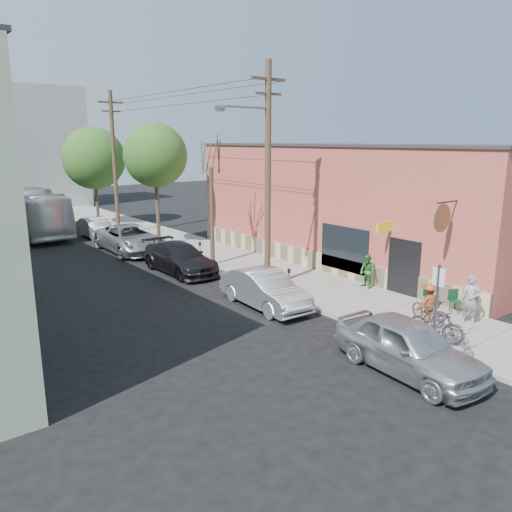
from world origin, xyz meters
TOP-DOWN VIEW (x-y plane):
  - ground at (0.00, 0.00)m, footprint 120.00×120.00m
  - sidewalk at (4.25, 11.00)m, footprint 4.50×58.00m
  - cafe_building at (8.99, 4.99)m, footprint 6.60×20.20m
  - sign_post at (2.35, -5.21)m, footprint 0.07×0.45m
  - parking_meter_near at (2.25, 1.84)m, footprint 0.14×0.14m
  - parking_meter_far at (2.25, 9.13)m, footprint 0.14×0.14m
  - utility_pole_near at (2.39, 3.56)m, footprint 3.57×0.28m
  - utility_pole_far at (2.45, 20.74)m, footprint 1.80×0.28m
  - tree_bare at (2.80, 8.73)m, footprint 0.24×0.24m
  - tree_leafy_mid at (2.80, 15.07)m, footprint 3.96×3.96m
  - tree_leafy_far at (2.80, 25.62)m, footprint 4.86×4.86m
  - patio_chair_a at (5.95, -2.78)m, footprint 0.60×0.60m
  - patio_chair_b at (6.20, -3.76)m, footprint 0.65×0.65m
  - patron_grey at (5.32, -4.77)m, footprint 0.65×0.79m
  - patron_green at (5.90, 0.54)m, footprint 0.68×0.83m
  - cyclist at (4.22, -3.77)m, footprint 1.13×0.87m
  - cyclist_bike at (4.22, -3.77)m, footprint 1.13×1.89m
  - parked_bike_a at (2.90, -4.93)m, footprint 0.85×2.00m
  - parked_bike_b at (2.88, -5.78)m, footprint 1.40×1.78m
  - car_0 at (0.36, -5.62)m, footprint 2.40×5.05m
  - car_1 at (0.80, 1.72)m, footprint 1.88×4.76m
  - car_2 at (0.80, 8.80)m, footprint 2.19×5.31m
  - car_3 at (0.80, 14.98)m, footprint 2.97×6.15m
  - car_4 at (0.80, 20.70)m, footprint 1.55×4.37m
  - bus at (-2.82, 25.64)m, footprint 3.71×12.42m

SIDE VIEW (x-z plane):
  - ground at x=0.00m, z-range 0.00..0.00m
  - sidewalk at x=4.25m, z-range 0.00..0.15m
  - patio_chair_a at x=5.95m, z-range 0.15..1.03m
  - patio_chair_b at x=6.20m, z-range 0.15..1.03m
  - parked_bike_b at x=2.88m, z-range 0.15..1.05m
  - cyclist_bike at x=4.22m, z-range 0.15..1.09m
  - car_4 at x=0.80m, z-range 0.00..1.44m
  - parked_bike_a at x=2.90m, z-range 0.15..1.31m
  - car_2 at x=0.80m, z-range 0.00..1.54m
  - car_1 at x=0.80m, z-range 0.00..1.54m
  - car_0 at x=0.36m, z-range 0.00..1.67m
  - car_3 at x=0.80m, z-range 0.00..1.69m
  - cyclist at x=4.22m, z-range 0.15..1.69m
  - patron_green at x=5.90m, z-range 0.15..1.72m
  - parking_meter_near at x=2.25m, z-range 0.36..1.60m
  - parking_meter_far at x=2.25m, z-range 0.36..1.60m
  - patron_grey at x=5.32m, z-range 0.15..2.01m
  - bus at x=-2.82m, z-range 0.00..3.41m
  - sign_post at x=2.35m, z-range 0.43..3.23m
  - tree_bare at x=2.80m, z-range 0.15..5.42m
  - cafe_building at x=8.99m, z-range 0.00..6.61m
  - utility_pole_far at x=2.45m, z-range 0.34..10.34m
  - tree_leafy_far at x=2.80m, z-range 1.55..9.24m
  - utility_pole_near at x=2.39m, z-range 0.41..10.41m
  - tree_leafy_mid at x=2.80m, z-range 2.01..9.72m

